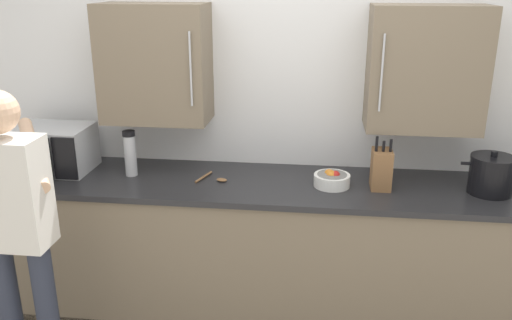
{
  "coord_description": "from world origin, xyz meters",
  "views": [
    {
      "loc": [
        0.2,
        -2.02,
        2.04
      ],
      "look_at": [
        -0.15,
        0.83,
        1.06
      ],
      "focal_mm": 37.35,
      "sensor_mm": 36.0,
      "label": 1
    }
  ],
  "objects_px": {
    "microwave_oven": "(46,149)",
    "wooden_spoon": "(214,178)",
    "stock_pot": "(491,175)",
    "person_figure": "(14,220)",
    "fruit_bowl": "(332,179)",
    "thermos_flask": "(130,153)",
    "knife_block": "(381,169)"
  },
  "relations": [
    {
      "from": "microwave_oven",
      "to": "wooden_spoon",
      "type": "xyz_separation_m",
      "value": [
        1.05,
        -0.05,
        -0.13
      ]
    },
    {
      "from": "microwave_oven",
      "to": "wooden_spoon",
      "type": "bearing_deg",
      "value": -2.54
    },
    {
      "from": "stock_pot",
      "to": "person_figure",
      "type": "xyz_separation_m",
      "value": [
        -2.39,
        -0.72,
        -0.07
      ]
    },
    {
      "from": "fruit_bowl",
      "to": "wooden_spoon",
      "type": "distance_m",
      "value": 0.69
    },
    {
      "from": "microwave_oven",
      "to": "stock_pot",
      "type": "height_order",
      "value": "microwave_oven"
    },
    {
      "from": "stock_pot",
      "to": "thermos_flask",
      "type": "bearing_deg",
      "value": 179.12
    },
    {
      "from": "thermos_flask",
      "to": "stock_pot",
      "type": "height_order",
      "value": "thermos_flask"
    },
    {
      "from": "wooden_spoon",
      "to": "person_figure",
      "type": "height_order",
      "value": "person_figure"
    },
    {
      "from": "fruit_bowl",
      "to": "wooden_spoon",
      "type": "height_order",
      "value": "fruit_bowl"
    },
    {
      "from": "knife_block",
      "to": "person_figure",
      "type": "bearing_deg",
      "value": -158.05
    },
    {
      "from": "thermos_flask",
      "to": "wooden_spoon",
      "type": "height_order",
      "value": "thermos_flask"
    },
    {
      "from": "microwave_oven",
      "to": "thermos_flask",
      "type": "distance_m",
      "value": 0.54
    },
    {
      "from": "microwave_oven",
      "to": "person_figure",
      "type": "xyz_separation_m",
      "value": [
        0.23,
        -0.78,
        -0.1
      ]
    },
    {
      "from": "thermos_flask",
      "to": "stock_pot",
      "type": "bearing_deg",
      "value": -0.88
    },
    {
      "from": "knife_block",
      "to": "wooden_spoon",
      "type": "distance_m",
      "value": 0.97
    },
    {
      "from": "stock_pot",
      "to": "fruit_bowl",
      "type": "bearing_deg",
      "value": -179.9
    },
    {
      "from": "stock_pot",
      "to": "wooden_spoon",
      "type": "relative_size",
      "value": 1.77
    },
    {
      "from": "microwave_oven",
      "to": "wooden_spoon",
      "type": "distance_m",
      "value": 1.06
    },
    {
      "from": "microwave_oven",
      "to": "knife_block",
      "type": "relative_size",
      "value": 1.59
    },
    {
      "from": "microwave_oven",
      "to": "stock_pot",
      "type": "bearing_deg",
      "value": -1.23
    },
    {
      "from": "person_figure",
      "to": "thermos_flask",
      "type": "bearing_deg",
      "value": 67.07
    },
    {
      "from": "microwave_oven",
      "to": "thermos_flask",
      "type": "xyz_separation_m",
      "value": [
        0.54,
        -0.02,
        0.0
      ]
    },
    {
      "from": "knife_block",
      "to": "thermos_flask",
      "type": "bearing_deg",
      "value": 178.87
    },
    {
      "from": "thermos_flask",
      "to": "wooden_spoon",
      "type": "bearing_deg",
      "value": -2.52
    },
    {
      "from": "fruit_bowl",
      "to": "knife_block",
      "type": "bearing_deg",
      "value": 0.9
    },
    {
      "from": "thermos_flask",
      "to": "knife_block",
      "type": "distance_m",
      "value": 1.48
    },
    {
      "from": "microwave_oven",
      "to": "knife_block",
      "type": "height_order",
      "value": "knife_block"
    },
    {
      "from": "wooden_spoon",
      "to": "person_figure",
      "type": "xyz_separation_m",
      "value": [
        -0.83,
        -0.73,
        0.03
      ]
    },
    {
      "from": "knife_block",
      "to": "wooden_spoon",
      "type": "height_order",
      "value": "knife_block"
    },
    {
      "from": "fruit_bowl",
      "to": "wooden_spoon",
      "type": "bearing_deg",
      "value": 179.09
    },
    {
      "from": "stock_pot",
      "to": "wooden_spoon",
      "type": "xyz_separation_m",
      "value": [
        -1.56,
        0.01,
        -0.1
      ]
    },
    {
      "from": "stock_pot",
      "to": "wooden_spoon",
      "type": "distance_m",
      "value": 1.56
    }
  ]
}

